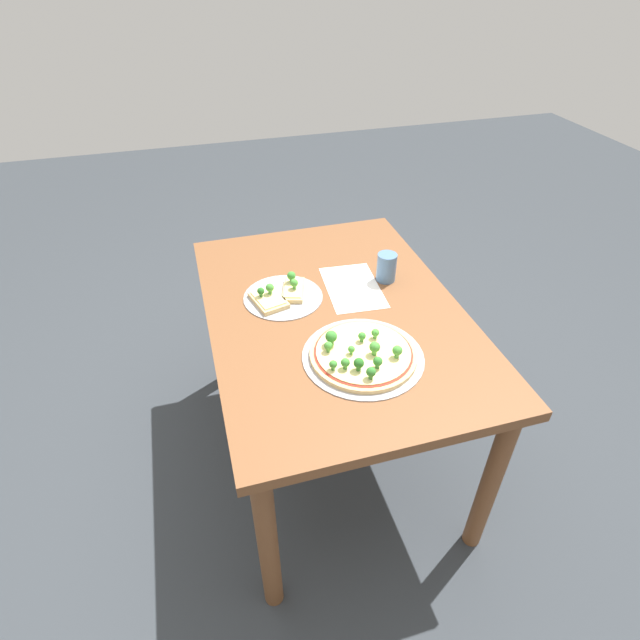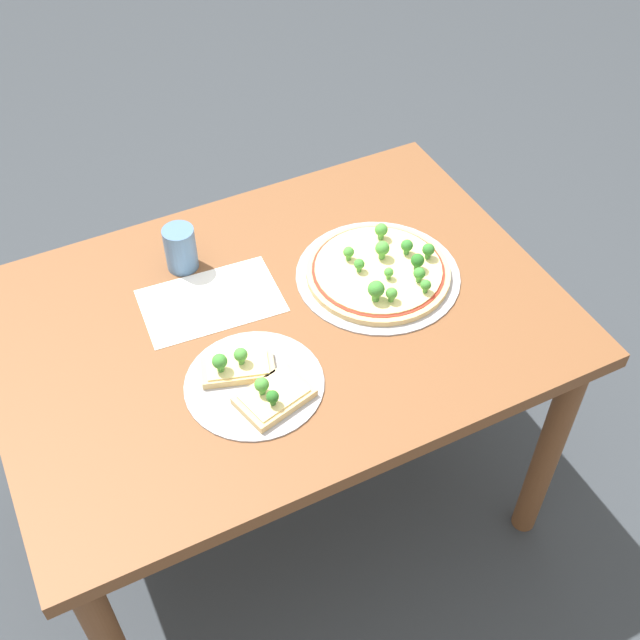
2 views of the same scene
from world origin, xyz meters
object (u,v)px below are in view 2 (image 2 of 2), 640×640
object	(u,v)px
pizza_tray_whole	(380,271)
pizza_tray_slice	(255,383)
drinking_cup	(181,249)
dining_table	(278,345)

from	to	relation	value
pizza_tray_whole	pizza_tray_slice	world-z (taller)	pizza_tray_whole
pizza_tray_whole	drinking_cup	xyz separation A→B (m)	(-0.37, 0.22, 0.04)
dining_table	drinking_cup	size ratio (longest dim) A/B	11.32
dining_table	pizza_tray_slice	xyz separation A→B (m)	(-0.12, -0.16, 0.11)
pizza_tray_whole	dining_table	bearing A→B (deg)	-178.10
dining_table	pizza_tray_whole	size ratio (longest dim) A/B	3.26
pizza_tray_whole	drinking_cup	distance (m)	0.44
pizza_tray_slice	drinking_cup	distance (m)	0.39
dining_table	drinking_cup	world-z (taller)	drinking_cup
pizza_tray_slice	dining_table	bearing A→B (deg)	53.47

